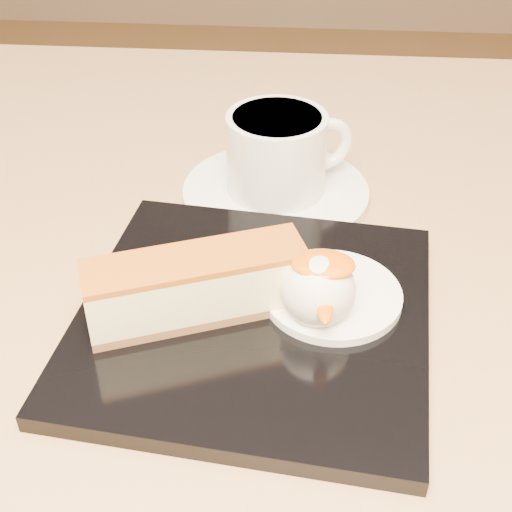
# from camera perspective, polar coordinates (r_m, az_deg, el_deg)

# --- Properties ---
(table) EXTENTS (0.80, 0.80, 0.72)m
(table) POSITION_cam_1_polar(r_m,az_deg,el_deg) (0.62, -4.92, -11.75)
(table) COLOR black
(table) RESTS_ON ground
(dessert_plate) EXTENTS (0.24, 0.24, 0.01)m
(dessert_plate) POSITION_cam_1_polar(r_m,az_deg,el_deg) (0.46, -0.19, -4.89)
(dessert_plate) COLOR black
(dessert_plate) RESTS_ON table
(cheesecake) EXTENTS (0.14, 0.08, 0.04)m
(cheesecake) POSITION_cam_1_polar(r_m,az_deg,el_deg) (0.44, -4.80, -2.38)
(cheesecake) COLOR brown
(cheesecake) RESTS_ON dessert_plate
(cream_smear) EXTENTS (0.09, 0.09, 0.01)m
(cream_smear) POSITION_cam_1_polar(r_m,az_deg,el_deg) (0.46, 6.12, -3.12)
(cream_smear) COLOR white
(cream_smear) RESTS_ON dessert_plate
(ice_cream_scoop) EXTENTS (0.05, 0.05, 0.05)m
(ice_cream_scoop) POSITION_cam_1_polar(r_m,az_deg,el_deg) (0.44, 5.00, -2.71)
(ice_cream_scoop) COLOR white
(ice_cream_scoop) RESTS_ON cream_smear
(mango_sauce) EXTENTS (0.04, 0.03, 0.01)m
(mango_sauce) POSITION_cam_1_polar(r_m,az_deg,el_deg) (0.43, 5.41, -0.67)
(mango_sauce) COLOR #E95D07
(mango_sauce) RESTS_ON ice_cream_scoop
(mint_sprig) EXTENTS (0.03, 0.02, 0.00)m
(mint_sprig) POSITION_cam_1_polar(r_m,az_deg,el_deg) (0.48, 2.64, -0.70)
(mint_sprig) COLOR green
(mint_sprig) RESTS_ON cream_smear
(saucer) EXTENTS (0.15, 0.15, 0.01)m
(saucer) POSITION_cam_1_polar(r_m,az_deg,el_deg) (0.58, 1.58, 5.05)
(saucer) COLOR white
(saucer) RESTS_ON table
(coffee_cup) EXTENTS (0.10, 0.08, 0.06)m
(coffee_cup) POSITION_cam_1_polar(r_m,az_deg,el_deg) (0.56, 1.83, 8.36)
(coffee_cup) COLOR white
(coffee_cup) RESTS_ON saucer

